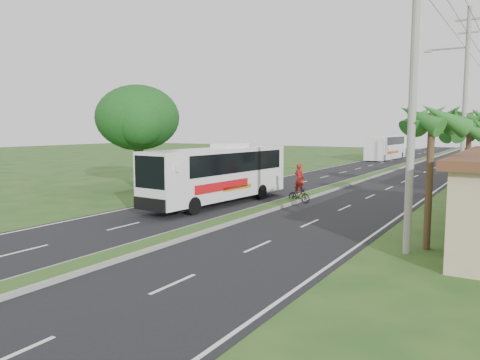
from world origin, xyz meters
The scene contains 14 objects.
ground centered at (0.00, 0.00, 0.00)m, with size 180.00×180.00×0.00m, color #1E491B.
road_asphalt centered at (0.00, 20.00, 0.01)m, with size 14.00×160.00×0.02m, color black.
median_strip centered at (0.00, 20.00, 0.10)m, with size 1.20×160.00×0.18m.
lane_edge_left centered at (-6.70, 20.00, 0.00)m, with size 0.12×160.00×0.01m, color silver.
lane_edge_right centered at (6.70, 20.00, 0.00)m, with size 0.12×160.00×0.01m, color silver.
palm_verge_a centered at (9.00, 3.00, 4.74)m, with size 2.40×2.40×5.45m.
palm_verge_b centered at (9.40, 12.00, 4.36)m, with size 2.40×2.40×5.05m.
palm_verge_c centered at (8.80, 19.00, 5.12)m, with size 2.40×2.40×5.85m.
shade_tree centered at (-12.11, 10.02, 5.03)m, with size 6.30×6.00×7.54m.
utility_pole_a centered at (8.50, 2.00, 5.67)m, with size 1.60×0.28×11.00m.
utility_pole_b centered at (8.47, 18.00, 6.26)m, with size 3.20×0.28×12.00m.
coach_bus_main centered at (-3.27, 7.50, 1.95)m, with size 3.10×11.11×3.55m.
coach_bus_far centered at (-4.66, 51.46, 1.86)m, with size 2.96×11.38×3.29m.
motorcyclist centered at (0.55, 10.35, 0.92)m, with size 1.60×0.76×2.37m.
Camera 1 is at (11.91, -15.12, 4.50)m, focal length 35.00 mm.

